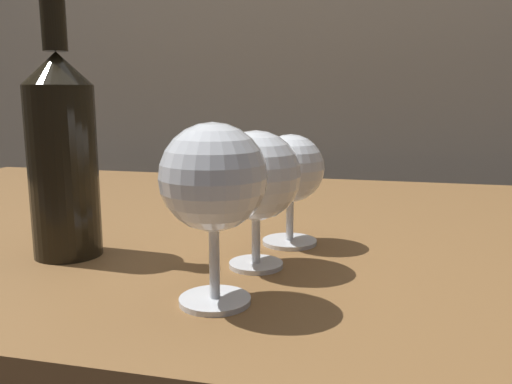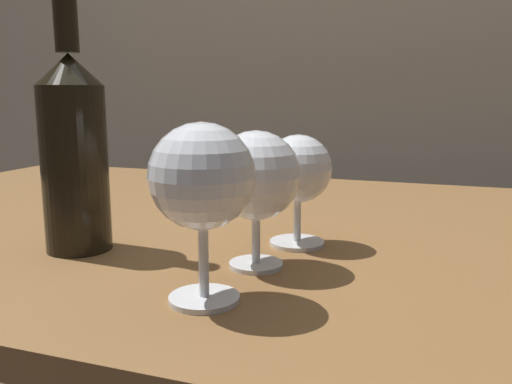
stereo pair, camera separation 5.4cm
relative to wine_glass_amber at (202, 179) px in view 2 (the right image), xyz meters
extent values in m
cube|color=brown|center=(-0.07, 0.29, -0.12)|extent=(1.40, 0.83, 0.03)
cylinder|color=brown|center=(-0.71, 0.64, -0.49)|extent=(0.06, 0.06, 0.71)
cylinder|color=white|center=(0.00, 0.00, -0.11)|extent=(0.06, 0.06, 0.00)
cylinder|color=white|center=(0.00, 0.00, -0.07)|extent=(0.01, 0.01, 0.08)
sphere|color=white|center=(0.00, 0.00, 0.00)|extent=(0.09, 0.09, 0.09)
ellipsoid|color=gold|center=(0.00, 0.00, 0.00)|extent=(0.08, 0.08, 0.04)
cylinder|color=white|center=(0.01, 0.10, -0.11)|extent=(0.06, 0.06, 0.00)
cylinder|color=white|center=(0.01, 0.10, -0.07)|extent=(0.01, 0.01, 0.06)
sphere|color=white|center=(0.01, 0.10, -0.01)|extent=(0.09, 0.09, 0.09)
ellipsoid|color=#EACC66|center=(0.01, 0.10, -0.01)|extent=(0.08, 0.08, 0.05)
cylinder|color=white|center=(0.03, 0.20, -0.11)|extent=(0.07, 0.07, 0.00)
cylinder|color=white|center=(0.03, 0.20, -0.07)|extent=(0.01, 0.01, 0.06)
sphere|color=white|center=(0.03, 0.20, -0.02)|extent=(0.08, 0.08, 0.08)
ellipsoid|color=maroon|center=(0.03, 0.20, -0.02)|extent=(0.07, 0.07, 0.03)
cylinder|color=black|center=(-0.20, 0.10, -0.01)|extent=(0.07, 0.07, 0.19)
cone|color=black|center=(-0.20, 0.10, 0.10)|extent=(0.07, 0.07, 0.03)
cylinder|color=black|center=(-0.20, 0.10, 0.15)|extent=(0.03, 0.03, 0.08)
camera|label=1|loc=(0.14, -0.41, 0.07)|focal=37.01mm
camera|label=2|loc=(0.19, -0.40, 0.07)|focal=37.01mm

